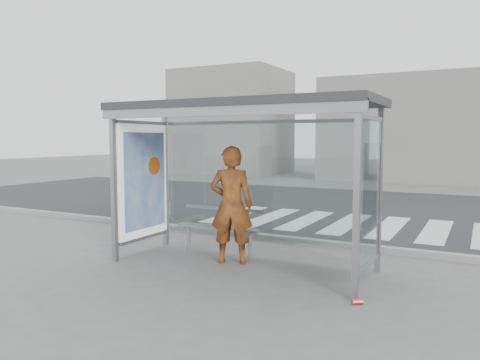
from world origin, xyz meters
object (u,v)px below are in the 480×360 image
object	(u,v)px
bus_shelter	(222,142)
soda_can	(357,302)
bench	(219,227)
person	(231,205)

from	to	relation	value
bus_shelter	soda_can	distance (m)	3.27
bench	soda_can	size ratio (longest dim) A/B	12.06
bus_shelter	bench	world-z (taller)	bus_shelter
bus_shelter	soda_can	xyz separation A→B (m)	(2.45, -0.94, -1.95)
person	bus_shelter	bearing A→B (deg)	2.11
bench	soda_can	xyz separation A→B (m)	(2.77, -1.38, -0.46)
bus_shelter	person	bearing A→B (deg)	21.70
bench	person	bearing A→B (deg)	-40.09
bus_shelter	bench	xyz separation A→B (m)	(-0.32, 0.44, -1.49)
soda_can	person	bearing A→B (deg)	156.71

